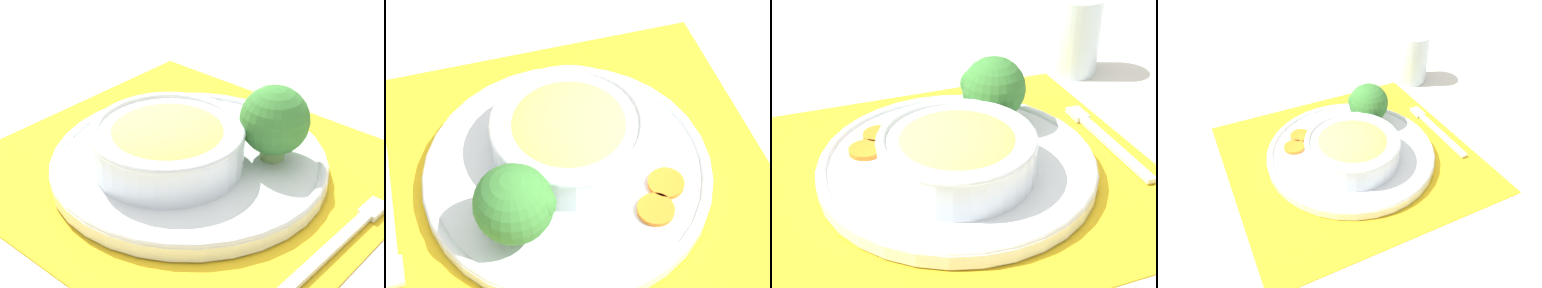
# 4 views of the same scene
# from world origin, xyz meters

# --- Properties ---
(ground_plane) EXTENTS (4.00, 4.00, 0.00)m
(ground_plane) POSITION_xyz_m (0.00, 0.00, 0.00)
(ground_plane) COLOR beige
(placemat) EXTENTS (0.46, 0.43, 0.00)m
(placemat) POSITION_xyz_m (0.00, 0.00, 0.00)
(placemat) COLOR yellow
(placemat) RESTS_ON ground_plane
(plate) EXTENTS (0.32, 0.32, 0.02)m
(plate) POSITION_xyz_m (0.00, 0.00, 0.02)
(plate) COLOR silver
(plate) RESTS_ON placemat
(bowl) EXTENTS (0.17, 0.17, 0.06)m
(bowl) POSITION_xyz_m (-0.01, -0.03, 0.05)
(bowl) COLOR silver
(bowl) RESTS_ON plate
(broccoli_floret) EXTENTS (0.08, 0.08, 0.09)m
(broccoli_floret) POSITION_xyz_m (0.07, 0.06, 0.07)
(broccoli_floret) COLOR #759E51
(broccoli_floret) RESTS_ON plate
(carrot_slice_near) EXTENTS (0.04, 0.04, 0.01)m
(carrot_slice_near) POSITION_xyz_m (-0.07, 0.08, 0.02)
(carrot_slice_near) COLOR orange
(carrot_slice_near) RESTS_ON plate
(carrot_slice_middle) EXTENTS (0.04, 0.04, 0.01)m
(carrot_slice_middle) POSITION_xyz_m (-0.09, 0.05, 0.02)
(carrot_slice_middle) COLOR orange
(carrot_slice_middle) RESTS_ON plate
(fork) EXTENTS (0.02, 0.18, 0.01)m
(fork) POSITION_xyz_m (0.20, 0.01, 0.01)
(fork) COLOR silver
(fork) RESTS_ON placemat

